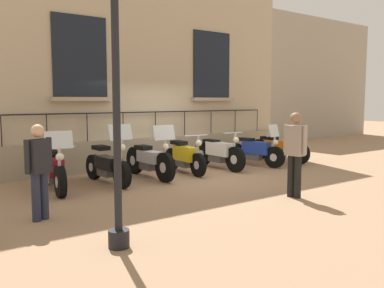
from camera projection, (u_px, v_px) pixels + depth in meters
name	position (u px, v px, depth m)	size (l,w,h in m)	color
ground_plane	(193.00, 174.00, 11.02)	(60.00, 60.00, 0.00)	#9E7A5B
building_facade	(148.00, 61.00, 12.45)	(0.82, 10.05, 6.39)	tan
motorcycle_maroon	(53.00, 171.00, 9.02)	(2.17, 0.73, 1.33)	black
motorcycle_black	(108.00, 166.00, 9.78)	(2.03, 0.67, 1.42)	black
motorcycle_silver	(150.00, 160.00, 10.50)	(2.18, 0.70, 1.36)	black
motorcycle_yellow	(185.00, 157.00, 11.17)	(1.93, 0.68, 1.06)	black
motorcycle_white	(219.00, 153.00, 11.88)	(2.12, 0.64, 1.08)	black
motorcycle_blue	(255.00, 151.00, 12.46)	(1.95, 0.67, 1.25)	black
motorcycle_orange	(279.00, 149.00, 13.21)	(2.16, 0.56, 0.98)	black
lamppost	(115.00, 38.00, 5.29)	(0.37, 0.37, 4.37)	black
pedestrian_standing	(39.00, 167.00, 6.75)	(0.35, 0.49, 1.56)	#23283D
pedestrian_walking	(295.00, 150.00, 8.34)	(0.53, 0.25, 1.70)	black
distant_building	(288.00, 80.00, 23.12)	(4.48, 7.82, 6.00)	#9E9384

